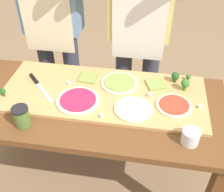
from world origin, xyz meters
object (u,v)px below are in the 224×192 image
(pizza_slice_center, at_px, (88,78))
(cheese_crumble_b, at_px, (69,83))
(cheese_crumble_c, at_px, (101,116))
(cook_right, at_px, (140,23))
(pizza_whole_tomato_red, at_px, (174,105))
(broccoli_floret_back_left, at_px, (185,84))
(broccoli_floret_front_right, at_px, (3,92))
(flour_cup, at_px, (190,137))
(pizza_whole_white_garlic, at_px, (133,109))
(pizza_whole_pesto_green, at_px, (120,83))
(chefs_knife, at_px, (38,84))
(broccoli_floret_back_mid, at_px, (188,77))
(cheese_crumble_a, at_px, (150,95))
(prep_table, at_px, (93,116))
(pizza_whole_beet_magenta, at_px, (78,100))
(cheese_crumble_d, at_px, (200,107))
(sauce_jar, at_px, (22,116))
(pizza_slice_far_left, at_px, (156,84))
(broccoli_floret_front_mid, at_px, (175,76))
(cook_left, at_px, (52,17))

(pizza_slice_center, xyz_separation_m, cheese_crumble_b, (-0.11, -0.08, 0.00))
(cheese_crumble_c, relative_size, cook_right, 0.01)
(pizza_whole_tomato_red, xyz_separation_m, broccoli_floret_back_left, (0.06, 0.16, 0.04))
(broccoli_floret_back_left, height_order, cheese_crumble_c, broccoli_floret_back_left)
(broccoli_floret_front_right, distance_m, flour_cup, 1.07)
(pizza_whole_white_garlic, bearing_deg, pizza_whole_pesto_green, 115.85)
(chefs_knife, xyz_separation_m, pizza_whole_pesto_green, (0.50, 0.09, 0.00))
(broccoli_floret_back_mid, relative_size, cheese_crumble_c, 2.13)
(cheese_crumble_a, bearing_deg, prep_table, -165.80)
(pizza_whole_pesto_green, relative_size, pizza_whole_beet_magenta, 0.92)
(broccoli_floret_back_mid, relative_size, broccoli_floret_back_left, 0.54)
(broccoli_floret_back_left, bearing_deg, pizza_whole_pesto_green, -179.83)
(prep_table, distance_m, pizza_whole_tomato_red, 0.48)
(cheese_crumble_c, distance_m, cheese_crumble_d, 0.55)
(pizza_whole_beet_magenta, xyz_separation_m, cook_right, (0.29, 0.57, 0.23))
(pizza_whole_pesto_green, distance_m, cheese_crumble_c, 0.31)
(broccoli_floret_back_left, relative_size, broccoli_floret_front_right, 1.48)
(pizza_whole_pesto_green, bearing_deg, pizza_whole_white_garlic, -64.15)
(broccoli_floret_back_mid, bearing_deg, broccoli_floret_front_right, -162.89)
(cheese_crumble_c, xyz_separation_m, flour_cup, (0.46, -0.08, 0.00))
(cheese_crumble_b, xyz_separation_m, flour_cup, (0.71, -0.34, 0.00))
(cheese_crumble_d, relative_size, sauce_jar, 0.17)
(pizza_whole_tomato_red, bearing_deg, pizza_slice_far_left, 121.10)
(cheese_crumble_d, bearing_deg, flour_cup, -105.83)
(pizza_whole_beet_magenta, bearing_deg, pizza_whole_white_garlic, -3.70)
(broccoli_floret_front_mid, bearing_deg, cheese_crumble_c, -135.57)
(cheese_crumble_b, bearing_deg, broccoli_floret_back_mid, 12.32)
(pizza_whole_pesto_green, bearing_deg, pizza_slice_far_left, 5.84)
(pizza_whole_beet_magenta, xyz_separation_m, pizza_slice_center, (0.01, 0.22, -0.00))
(cheese_crumble_c, relative_size, flour_cup, 0.21)
(broccoli_floret_front_mid, distance_m, broccoli_floret_back_left, 0.09)
(pizza_whole_white_garlic, distance_m, cook_left, 0.90)
(flour_cup, xyz_separation_m, cook_left, (-0.93, 0.76, 0.22))
(cook_left, bearing_deg, broccoli_floret_back_mid, -15.76)
(prep_table, xyz_separation_m, broccoli_floret_back_mid, (0.55, 0.28, 0.15))
(pizza_whole_tomato_red, bearing_deg, cheese_crumble_b, 170.68)
(pizza_whole_white_garlic, height_order, broccoli_floret_back_left, broccoli_floret_back_left)
(prep_table, relative_size, pizza_slice_center, 14.32)
(pizza_whole_beet_magenta, height_order, broccoli_floret_back_left, broccoli_floret_back_left)
(pizza_whole_tomato_red, height_order, cook_left, cook_left)
(chefs_knife, relative_size, flour_cup, 2.75)
(pizza_whole_pesto_green, xyz_separation_m, cheese_crumble_b, (-0.31, -0.05, 0.00))
(chefs_knife, distance_m, broccoli_floret_front_right, 0.21)
(broccoli_floret_front_mid, xyz_separation_m, broccoli_floret_back_mid, (0.08, 0.03, -0.02))
(pizza_whole_pesto_green, distance_m, cheese_crumble_a, 0.21)
(broccoli_floret_back_left, height_order, cheese_crumble_b, broccoli_floret_back_left)
(prep_table, distance_m, flour_cup, 0.59)
(cook_right, bearing_deg, broccoli_floret_front_mid, -49.42)
(chefs_knife, xyz_separation_m, broccoli_floret_front_mid, (0.83, 0.16, 0.03))
(cheese_crumble_a, height_order, flour_cup, flour_cup)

